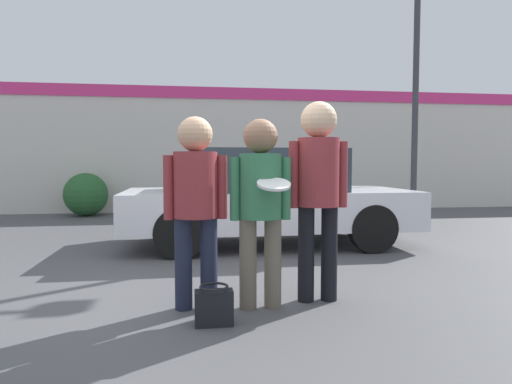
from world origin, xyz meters
TOP-DOWN VIEW (x-y plane):
  - ground_plane at (0.00, 0.00)m, footprint 56.00×56.00m
  - storefront_building at (0.00, 7.91)m, footprint 24.00×0.22m
  - person_left at (-0.19, -0.31)m, footprint 0.55×0.38m
  - person_middle_with_frisbee at (0.36, -0.38)m, footprint 0.53×0.58m
  - person_right at (0.92, -0.24)m, footprint 0.55×0.38m
  - parked_car_near at (0.95, 2.72)m, footprint 4.37×1.96m
  - street_lamp at (4.41, 4.25)m, footprint 1.24×0.35m
  - shrub at (-2.69, 7.20)m, footprint 1.04×1.04m
  - handbag at (-0.07, -0.75)m, footprint 0.30×0.23m

SIDE VIEW (x-z plane):
  - ground_plane at x=0.00m, z-range 0.00..0.00m
  - handbag at x=-0.07m, z-range -0.01..0.31m
  - shrub at x=-2.69m, z-range 0.00..1.04m
  - parked_car_near at x=0.95m, z-range 0.01..1.49m
  - person_middle_with_frisbee at x=0.36m, z-range 0.16..1.81m
  - person_left at x=-0.19m, z-range 0.17..1.84m
  - person_right at x=0.92m, z-range 0.20..2.03m
  - storefront_building at x=0.00m, z-range 0.03..3.29m
  - street_lamp at x=4.41m, z-range 0.67..6.90m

